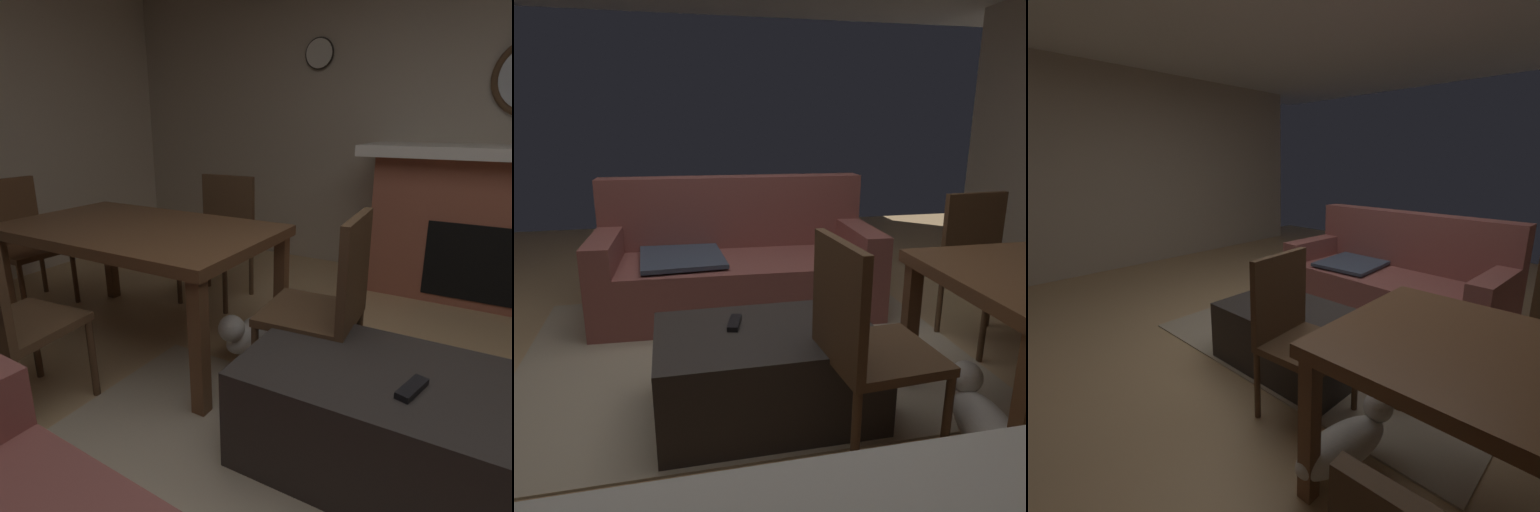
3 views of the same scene
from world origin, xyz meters
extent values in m
plane|color=tan|center=(0.00, 0.00, 0.00)|extent=(8.22, 8.22, 0.00)
cube|color=tan|center=(0.06, 0.30, 0.01)|extent=(2.60, 2.00, 0.01)
cube|color=#8C4C47|center=(0.12, 0.95, 0.21)|extent=(2.03, 0.96, 0.42)
cube|color=#8C4C47|center=(0.13, 1.28, 0.69)|extent=(2.00, 0.29, 0.54)
cube|color=#8C4C47|center=(1.02, 0.90, 0.52)|extent=(0.22, 0.88, 0.20)
cube|color=#8C4C47|center=(-0.79, 0.99, 0.52)|extent=(0.22, 0.88, 0.20)
cube|color=#3D475B|center=(-0.28, 0.97, 0.45)|extent=(0.59, 0.76, 0.03)
cube|color=#2D2826|center=(0.06, -0.35, 0.22)|extent=(1.02, 0.65, 0.43)
cube|color=black|center=(-0.07, -0.26, 0.44)|extent=(0.09, 0.17, 0.02)
cube|color=brown|center=(0.84, -0.27, 0.34)|extent=(0.07, 0.07, 0.68)
cube|color=brown|center=(0.84, -1.09, 0.34)|extent=(0.07, 0.07, 0.68)
cube|color=#513823|center=(0.48, -0.68, 0.43)|extent=(0.47, 0.47, 0.04)
cube|color=#513823|center=(0.28, -0.69, 0.69)|extent=(0.07, 0.44, 0.48)
cylinder|color=#513823|center=(0.66, -0.46, 0.21)|extent=(0.04, 0.04, 0.41)
cylinder|color=#513823|center=(0.69, -0.86, 0.21)|extent=(0.04, 0.04, 0.41)
cylinder|color=#513823|center=(0.26, -0.49, 0.21)|extent=(0.04, 0.04, 0.41)
cylinder|color=#513823|center=(0.29, -0.89, 0.21)|extent=(0.04, 0.04, 0.41)
cube|color=#513823|center=(1.57, 0.09, 0.43)|extent=(0.48, 0.48, 0.04)
cube|color=#513823|center=(1.55, 0.29, 0.69)|extent=(0.44, 0.08, 0.48)
cylinder|color=#513823|center=(1.39, -0.12, 0.21)|extent=(0.04, 0.04, 0.41)
cylinder|color=#513823|center=(1.75, 0.31, 0.21)|extent=(0.04, 0.04, 0.41)
cylinder|color=#513823|center=(1.35, 0.28, 0.21)|extent=(0.04, 0.04, 0.41)
cylinder|color=brown|center=(2.32, 1.41, 0.09)|extent=(0.22, 0.22, 0.17)
ellipsoid|color=#387233|center=(2.32, 1.41, 0.34)|extent=(0.41, 0.41, 0.46)
ellipsoid|color=silver|center=(0.87, -0.88, 0.15)|extent=(0.29, 0.56, 0.19)
sphere|color=silver|center=(0.91, -0.65, 0.25)|extent=(0.15, 0.15, 0.15)
camera|label=1|loc=(-0.25, 1.13, 1.32)|focal=30.51mm
camera|label=2|loc=(-0.35, -2.31, 1.36)|focal=33.10mm
camera|label=3|loc=(1.66, -2.10, 1.42)|focal=25.65mm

